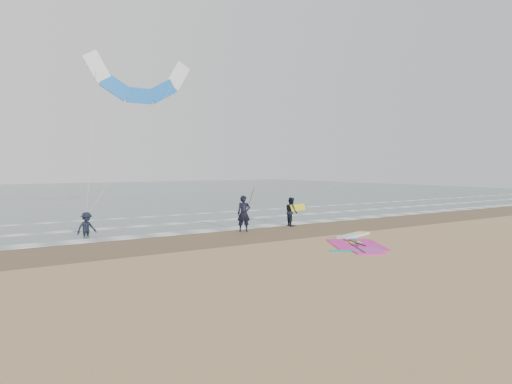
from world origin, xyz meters
TOP-DOWN VIEW (x-y plane):
  - ground at (0.00, 0.00)m, footprint 120.00×120.00m
  - sea_water at (0.00, 48.00)m, footprint 120.00×80.00m
  - wet_sand_band at (0.00, 6.00)m, footprint 120.00×5.00m
  - foam_waterline at (0.00, 10.44)m, footprint 120.00×9.15m
  - windsurf_rig at (2.19, 1.26)m, footprint 5.03×4.77m
  - person_standing at (-0.25, 7.03)m, footprint 0.82×0.69m
  - person_walking at (3.25, 7.48)m, footprint 0.82×0.95m
  - person_wading at (-7.60, 9.73)m, footprint 1.13×0.84m
  - held_pole at (0.05, 7.03)m, footprint 0.17×0.86m
  - carried_kiteboard at (3.65, 7.38)m, footprint 1.30×0.51m
  - surf_kite at (-3.98, 12.31)m, footprint 6.77×2.66m

SIDE VIEW (x-z plane):
  - ground at x=0.00m, z-range 0.00..0.00m
  - wet_sand_band at x=0.00m, z-range 0.00..0.01m
  - sea_water at x=0.00m, z-range 0.00..0.02m
  - foam_waterline at x=0.00m, z-range 0.02..0.04m
  - windsurf_rig at x=2.19m, z-range -0.03..0.09m
  - person_wading at x=-7.60m, z-range 0.00..1.55m
  - person_walking at x=3.25m, z-range 0.00..1.66m
  - person_standing at x=-0.25m, z-range 0.00..1.90m
  - carried_kiteboard at x=3.65m, z-range 0.86..1.25m
  - held_pole at x=0.05m, z-range 0.49..2.31m
  - surf_kite at x=-3.98m, z-range 3.77..12.51m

